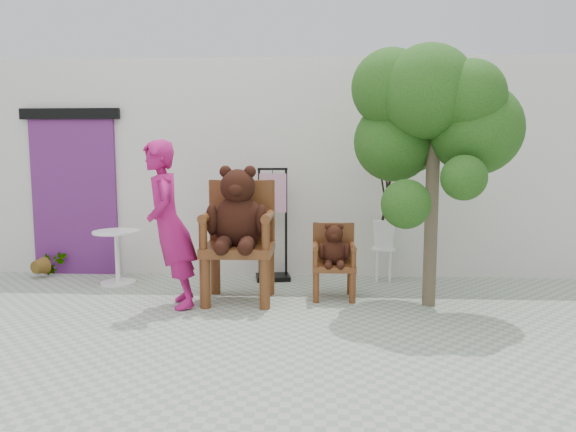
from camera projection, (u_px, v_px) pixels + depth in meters
The scene contains 11 objects.
ground_plane at pixel (272, 341), 4.64m from camera, with size 60.00×60.00×0.00m, color #9EA392.
back_wall at pixel (289, 168), 7.55m from camera, with size 9.00×1.00×3.00m, color silver.
doorway at pixel (74, 192), 7.22m from camera, with size 1.40×0.11×2.33m.
chair_big at pixel (239, 223), 5.88m from camera, with size 0.79×0.83×1.56m.
chair_small at pixel (334, 253), 6.02m from camera, with size 0.50×0.48×0.89m.
person at pixel (169, 225), 5.60m from camera, with size 0.67×0.44×1.84m, color #A71460.
cafe_table at pixel (117, 251), 6.69m from camera, with size 0.60×0.60×0.70m.
display_stand at pixel (273, 237), 6.91m from camera, with size 0.50×0.42×1.51m.
stool_bucket at pixel (384, 234), 6.83m from camera, with size 0.32×0.32×1.45m.
tree at pixel (423, 119), 5.60m from camera, with size 1.81×1.65×2.84m.
potted_plant at pixel (48, 262), 7.12m from camera, with size 0.37×0.32×0.41m, color #153A0F.
Camera 1 is at (0.38, -4.47, 1.66)m, focal length 32.00 mm.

